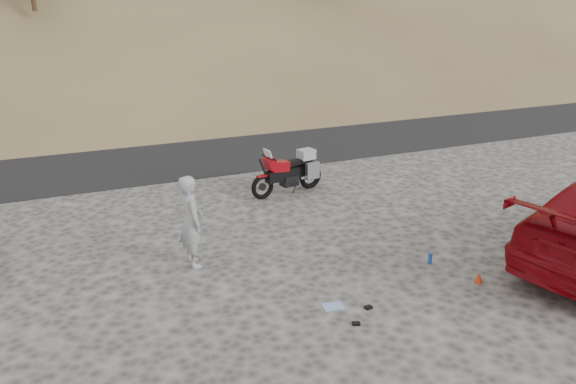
# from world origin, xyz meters

# --- Properties ---
(ground) EXTENTS (140.00, 140.00, 0.00)m
(ground) POSITION_xyz_m (0.00, 0.00, 0.00)
(ground) COLOR #3C3A38
(ground) RESTS_ON ground
(road) EXTENTS (120.00, 7.00, 0.05)m
(road) POSITION_xyz_m (0.00, 9.00, 0.00)
(road) COLOR black
(road) RESTS_ON ground
(motorcycle) EXTENTS (2.10, 0.87, 1.26)m
(motorcycle) POSITION_xyz_m (1.40, 3.50, 0.54)
(motorcycle) COLOR black
(motorcycle) RESTS_ON ground
(man) EXTENTS (0.45, 0.66, 1.75)m
(man) POSITION_xyz_m (-1.88, 0.52, 0.00)
(man) COLOR #96969C
(man) RESTS_ON ground
(gear_bottle) EXTENTS (0.09, 0.09, 0.21)m
(gear_bottle) POSITION_xyz_m (2.21, -1.21, 0.11)
(gear_bottle) COLOR #194796
(gear_bottle) RESTS_ON ground
(gear_funnel) EXTENTS (0.18, 0.18, 0.19)m
(gear_funnel) POSITION_xyz_m (2.54, -2.16, 0.09)
(gear_funnel) COLOR #B72C0C
(gear_funnel) RESTS_ON ground
(gear_glove_a) EXTENTS (0.15, 0.12, 0.04)m
(gear_glove_a) POSITION_xyz_m (-0.10, -2.47, 0.02)
(gear_glove_a) COLOR black
(gear_glove_a) RESTS_ON ground
(gear_glove_b) EXTENTS (0.13, 0.10, 0.04)m
(gear_glove_b) POSITION_xyz_m (0.32, -2.14, 0.02)
(gear_glove_b) COLOR black
(gear_glove_b) RESTS_ON ground
(gear_blue_cloth) EXTENTS (0.37, 0.30, 0.01)m
(gear_blue_cloth) POSITION_xyz_m (-0.18, -1.86, 0.01)
(gear_blue_cloth) COLOR #88A0D2
(gear_blue_cloth) RESTS_ON ground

